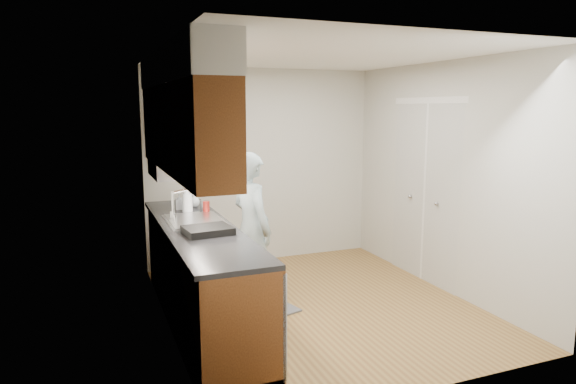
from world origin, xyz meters
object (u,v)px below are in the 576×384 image
(soap_bottle_b, at_px, (179,201))
(soda_can, at_px, (206,207))
(soap_bottle_c, at_px, (194,199))
(soap_bottle_a, at_px, (187,200))
(steel_can, at_px, (203,205))
(person, at_px, (251,219))
(dish_rack, at_px, (208,230))

(soap_bottle_b, xyz_separation_m, soda_can, (0.22, -0.30, -0.02))
(soap_bottle_c, bearing_deg, soap_bottle_a, -111.93)
(steel_can, bearing_deg, soap_bottle_b, 143.91)
(soap_bottle_a, bearing_deg, soap_bottle_c, 68.07)
(soap_bottle_a, bearing_deg, soap_bottle_b, 100.44)
(person, distance_m, soap_bottle_a, 0.68)
(dish_rack, bearing_deg, soap_bottle_c, 78.42)
(soap_bottle_b, bearing_deg, soap_bottle_a, -79.56)
(soap_bottle_b, bearing_deg, soda_can, -53.40)
(soap_bottle_a, relative_size, dish_rack, 0.73)
(person, height_order, soap_bottle_a, person)
(soap_bottle_c, relative_size, soda_can, 1.33)
(soap_bottle_a, height_order, dish_rack, soap_bottle_a)
(soap_bottle_b, xyz_separation_m, dish_rack, (0.04, -1.16, -0.05))
(soap_bottle_a, relative_size, soap_bottle_c, 1.74)
(steel_can, bearing_deg, soda_can, -88.76)
(soap_bottle_a, xyz_separation_m, steel_can, (0.18, 0.07, -0.09))
(person, bearing_deg, soap_bottle_b, 34.96)
(person, xyz_separation_m, dish_rack, (-0.58, -0.62, 0.07))
(person, relative_size, soap_bottle_a, 6.21)
(person, bearing_deg, soda_can, 44.92)
(soda_can, bearing_deg, steel_can, 91.24)
(soap_bottle_c, bearing_deg, soda_can, -82.36)
(steel_can, bearing_deg, soap_bottle_a, -157.38)
(soap_bottle_b, distance_m, steel_can, 0.27)
(soap_bottle_c, bearing_deg, steel_can, -78.78)
(soap_bottle_c, relative_size, steel_can, 1.47)
(steel_can, bearing_deg, person, -43.00)
(soap_bottle_c, relative_size, dish_rack, 0.42)
(soap_bottle_a, height_order, steel_can, soap_bottle_a)
(soap_bottle_a, height_order, soap_bottle_b, soap_bottle_a)
(soda_can, distance_m, dish_rack, 0.88)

